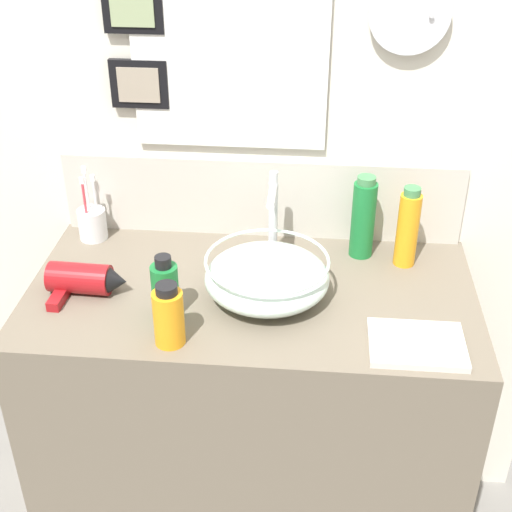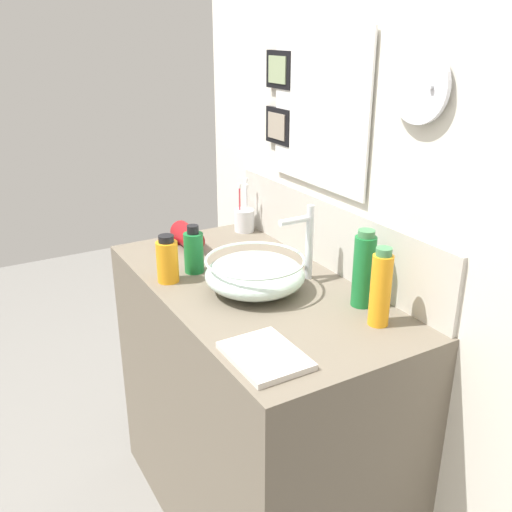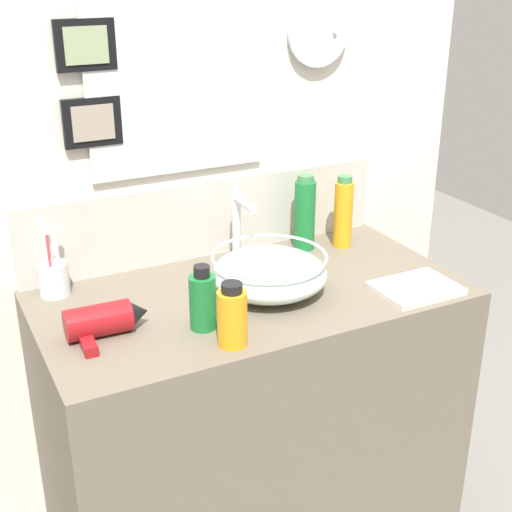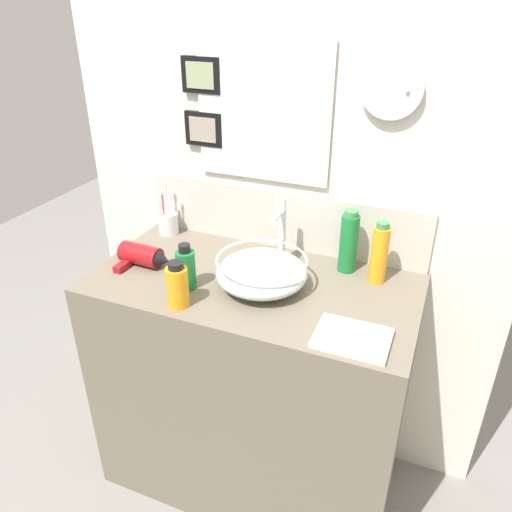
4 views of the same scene
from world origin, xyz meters
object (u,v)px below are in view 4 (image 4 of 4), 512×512
at_px(lotion_bottle, 379,254).
at_px(shampoo_bottle, 349,242).
at_px(hair_drier, 144,256).
at_px(spray_bottle, 177,285).
at_px(glass_bowl_sink, 262,272).
at_px(toothbrush_cup, 168,222).
at_px(soap_dispenser, 186,268).
at_px(faucet, 281,227).
at_px(hand_towel, 352,338).

bearing_deg(lotion_bottle, shampoo_bottle, 162.26).
relative_size(hair_drier, lotion_bottle, 0.90).
bearing_deg(spray_bottle, glass_bowl_sink, 45.06).
height_order(toothbrush_cup, lotion_bottle, lotion_bottle).
bearing_deg(glass_bowl_sink, lotion_bottle, 27.90).
xyz_separation_m(glass_bowl_sink, soap_dispenser, (-0.23, -0.10, 0.02)).
relative_size(shampoo_bottle, lotion_bottle, 1.04).
xyz_separation_m(spray_bottle, soap_dispenser, (-0.03, 0.10, 0.00)).
relative_size(glass_bowl_sink, faucet, 1.25).
distance_m(hair_drier, toothbrush_cup, 0.27).
bearing_deg(spray_bottle, soap_dispenser, 105.42).
bearing_deg(glass_bowl_sink, hair_drier, -176.68).
xyz_separation_m(glass_bowl_sink, hand_towel, (0.34, -0.17, -0.05)).
height_order(faucet, lotion_bottle, faucet).
bearing_deg(hand_towel, faucet, 134.47).
distance_m(faucet, shampoo_bottle, 0.24).
relative_size(faucet, soap_dispenser, 1.52).
height_order(faucet, hand_towel, faucet).
relative_size(hair_drier, spray_bottle, 1.29).
relative_size(glass_bowl_sink, soap_dispenser, 1.90).
height_order(faucet, soap_dispenser, faucet).
height_order(hair_drier, hand_towel, hair_drier).
height_order(glass_bowl_sink, shampoo_bottle, shampoo_bottle).
distance_m(spray_bottle, soap_dispenser, 0.11).
xyz_separation_m(spray_bottle, lotion_bottle, (0.54, 0.38, 0.03)).
bearing_deg(hand_towel, soap_dispenser, 172.88).
xyz_separation_m(hair_drier, soap_dispenser, (0.22, -0.07, 0.03)).
bearing_deg(faucet, toothbrush_cup, 173.47).
height_order(lotion_bottle, soap_dispenser, lotion_bottle).
relative_size(hair_drier, toothbrush_cup, 0.94).
bearing_deg(lotion_bottle, soap_dispenser, -153.89).
xyz_separation_m(faucet, hair_drier, (-0.44, -0.21, -0.10)).
bearing_deg(hair_drier, lotion_bottle, 14.82).
distance_m(glass_bowl_sink, hand_towel, 0.39).
height_order(faucet, toothbrush_cup, faucet).
height_order(toothbrush_cup, spray_bottle, toothbrush_cup).
distance_m(faucet, hand_towel, 0.51).
height_order(spray_bottle, hand_towel, spray_bottle).
relative_size(toothbrush_cup, spray_bottle, 1.37).
distance_m(hair_drier, shampoo_bottle, 0.72).
bearing_deg(faucet, lotion_bottle, 0.22).
height_order(glass_bowl_sink, hand_towel, glass_bowl_sink).
bearing_deg(faucet, soap_dispenser, -129.15).
bearing_deg(spray_bottle, faucet, 62.39).
distance_m(glass_bowl_sink, faucet, 0.20).
height_order(toothbrush_cup, soap_dispenser, toothbrush_cup).
bearing_deg(toothbrush_cup, glass_bowl_sink, -25.50).
relative_size(hair_drier, shampoo_bottle, 0.86).
relative_size(toothbrush_cup, hand_towel, 0.99).
distance_m(hair_drier, hand_towel, 0.80).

